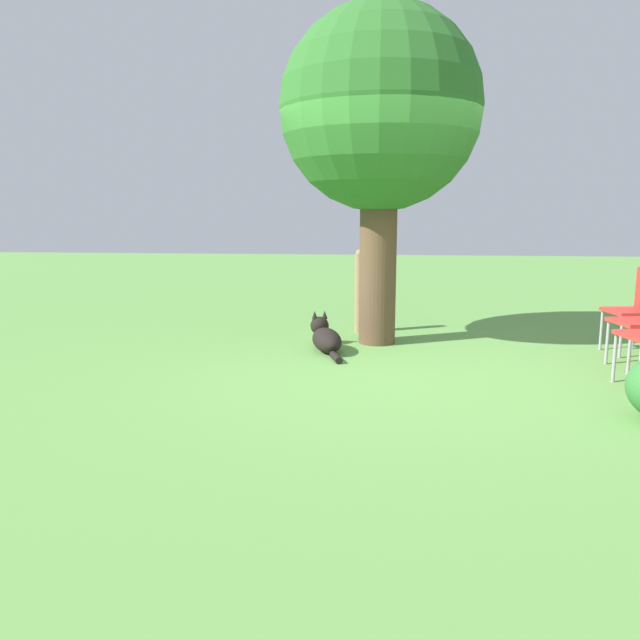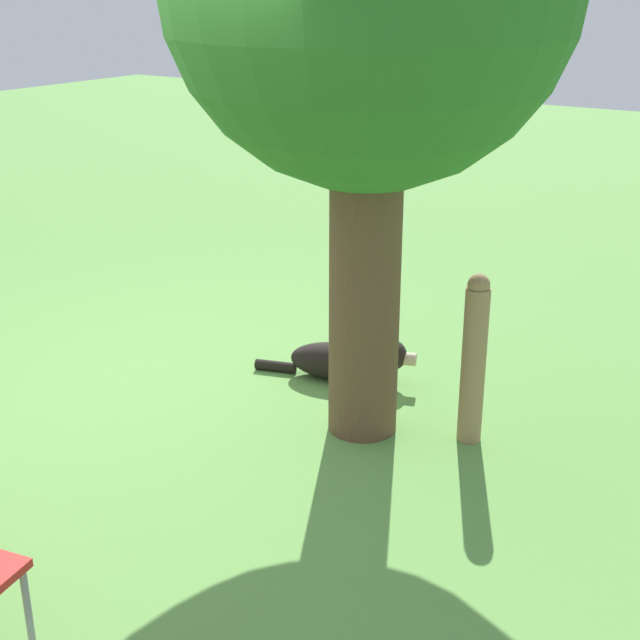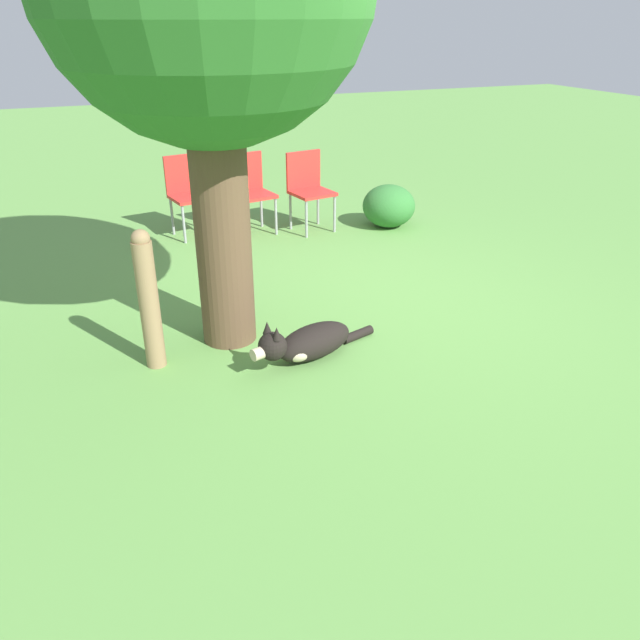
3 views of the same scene
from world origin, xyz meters
TOP-DOWN VIEW (x-y plane):
  - ground_plane at (0.00, 0.00)m, footprint 30.00×30.00m
  - dog at (-0.71, 0.53)m, footprint 0.47×1.09m
  - fence_post at (-0.38, 1.57)m, footprint 0.14×0.14m

SIDE VIEW (x-z plane):
  - ground_plane at x=0.00m, z-range 0.00..0.00m
  - dog at x=-0.71m, z-range -0.06..0.33m
  - fence_post at x=-0.38m, z-range 0.01..1.03m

